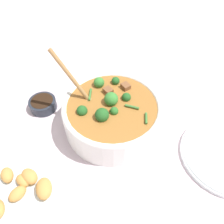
% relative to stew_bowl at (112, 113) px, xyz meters
% --- Properties ---
extents(ground_plane, '(4.00, 4.00, 0.00)m').
position_rel_stew_bowl_xyz_m(ground_plane, '(-0.00, -0.00, -0.06)').
color(ground_plane, silver).
extents(stew_bowl, '(0.30, 0.30, 0.25)m').
position_rel_stew_bowl_xyz_m(stew_bowl, '(0.00, 0.00, 0.00)').
color(stew_bowl, white).
rests_on(stew_bowl, ground_plane).
extents(condiment_bowl, '(0.09, 0.09, 0.04)m').
position_rel_stew_bowl_xyz_m(condiment_bowl, '(0.13, 0.21, -0.04)').
color(condiment_bowl, '#232833').
rests_on(condiment_bowl, ground_plane).
extents(food_plate, '(0.23, 0.23, 0.05)m').
position_rel_stew_bowl_xyz_m(food_plate, '(-0.16, 0.27, -0.05)').
color(food_plate, white).
rests_on(food_plate, ground_plane).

